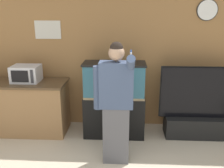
# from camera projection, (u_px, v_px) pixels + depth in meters

# --- Properties ---
(wall_back_paneled) EXTENTS (10.00, 0.08, 2.60)m
(wall_back_paneled) POSITION_uv_depth(u_px,v_px,m) (103.00, 57.00, 4.55)
(wall_back_paneled) COLOR olive
(wall_back_paneled) RESTS_ON ground_plane
(counter_island) EXTENTS (1.68, 0.66, 0.93)m
(counter_island) POSITION_uv_depth(u_px,v_px,m) (20.00, 107.00, 4.45)
(counter_island) COLOR olive
(counter_island) RESTS_ON ground_plane
(microwave) EXTENTS (0.46, 0.37, 0.28)m
(microwave) POSITION_uv_depth(u_px,v_px,m) (26.00, 74.00, 4.30)
(microwave) COLOR silver
(microwave) RESTS_ON counter_island
(aquarium_on_stand) EXTENTS (1.04, 0.46, 1.30)m
(aquarium_on_stand) POSITION_uv_depth(u_px,v_px,m) (114.00, 100.00, 4.28)
(aquarium_on_stand) COLOR black
(aquarium_on_stand) RESTS_ON ground_plane
(tv_on_stand) EXTENTS (1.43, 0.40, 1.24)m
(tv_on_stand) POSITION_uv_depth(u_px,v_px,m) (200.00, 117.00, 4.31)
(tv_on_stand) COLOR black
(tv_on_stand) RESTS_ON ground_plane
(person_standing) EXTENTS (0.55, 0.41, 1.75)m
(person_standing) POSITION_uv_depth(u_px,v_px,m) (115.00, 103.00, 3.43)
(person_standing) COLOR #515156
(person_standing) RESTS_ON ground_plane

